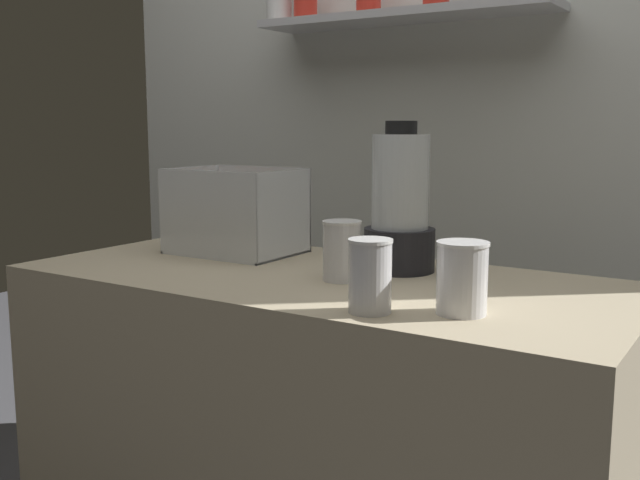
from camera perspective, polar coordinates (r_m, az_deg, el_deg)
The scene contains 7 objects.
counter at distance 1.82m, azimuth 0.00°, elevation -16.72°, with size 1.40×0.64×0.90m, color tan.
back_wall_unit at distance 2.32m, azimuth 10.27°, elevation 9.35°, with size 2.60×0.24×2.50m.
carrot_display_bin at distance 1.96m, azimuth -6.49°, elevation 1.02°, with size 0.32×0.24×0.22m.
blender_pitcher at distance 1.71m, azimuth 6.21°, elevation 2.39°, with size 0.17×0.17×0.35m.
juice_cup_beet_far_left at distance 1.60m, azimuth 1.71°, elevation -1.15°, with size 0.09×0.09×0.13m.
juice_cup_pomegranate_left at distance 1.33m, azimuth 3.90°, elevation -3.19°, with size 0.08×0.08×0.14m.
juice_cup_orange_middle at distance 1.34m, azimuth 10.94°, elevation -3.31°, with size 0.09×0.09×0.13m.
Camera 1 is at (0.89, -1.38, 1.24)m, focal length 41.29 mm.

